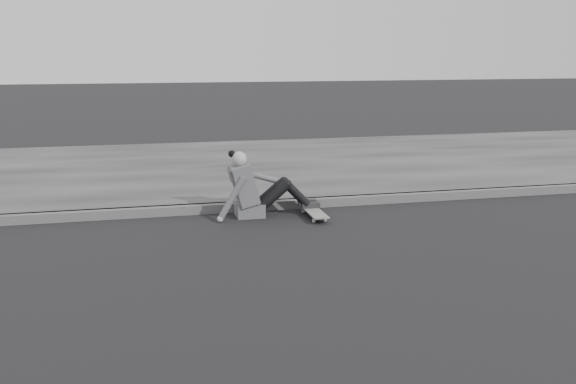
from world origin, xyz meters
The scene contains 5 objects.
ground centered at (0.00, 0.00, 0.00)m, with size 80.00×80.00×0.00m, color black.
curb centered at (0.00, 2.58, 0.06)m, with size 24.00×0.16×0.12m, color #4F4F4F.
sidewalk centered at (0.00, 5.60, 0.06)m, with size 24.00×6.00×0.12m, color #373737.
skateboard centered at (-1.94, 2.03, 0.07)m, with size 0.20×0.78×0.09m.
seated_woman centered at (-2.67, 2.27, 0.36)m, with size 1.38×0.46×0.88m.
Camera 1 is at (-4.14, -5.75, 2.11)m, focal length 40.00 mm.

